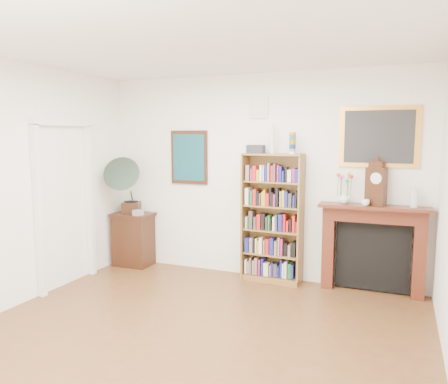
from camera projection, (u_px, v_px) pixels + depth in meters
name	position (u px, v px, depth m)	size (l,w,h in m)	color
room	(169.00, 202.00, 3.72)	(4.51, 5.01, 2.81)	#513818
door_casing	(65.00, 190.00, 5.66)	(0.08, 1.02, 2.17)	white
teal_poster	(189.00, 157.00, 6.36)	(0.58, 0.04, 0.78)	black
small_picture	(258.00, 107.00, 5.88)	(0.26, 0.04, 0.30)	white
gilt_painting	(379.00, 137.00, 5.35)	(0.95, 0.04, 0.75)	gold
bookshelf	(272.00, 211.00, 5.83)	(0.81, 0.32, 1.99)	brown
side_cabinet	(133.00, 239.00, 6.64)	(0.59, 0.43, 0.80)	black
fireplace	(373.00, 241.00, 5.44)	(1.33, 0.33, 1.12)	#441810
gramophone	(125.00, 182.00, 6.47)	(0.73, 0.80, 0.85)	black
cd_stack	(138.00, 213.00, 6.41)	(0.12, 0.12, 0.08)	#ABABB7
mantel_clock	(376.00, 184.00, 5.31)	(0.26, 0.20, 0.54)	black
flower_vase	(344.00, 198.00, 5.48)	(0.14, 0.14, 0.14)	white
teacup	(365.00, 203.00, 5.30)	(0.10, 0.10, 0.08)	white
bottle_left	(414.00, 198.00, 5.16)	(0.07, 0.07, 0.24)	silver
bottle_right	(415.00, 199.00, 5.16)	(0.06, 0.06, 0.20)	silver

